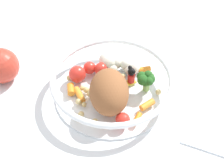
{
  "coord_description": "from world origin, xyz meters",
  "views": [
    {
      "loc": [
        0.17,
        -0.37,
        0.43
      ],
      "look_at": [
        0.01,
        -0.01,
        0.02
      ],
      "focal_mm": 49.62,
      "sensor_mm": 36.0,
      "label": 1
    }
  ],
  "objects": [
    {
      "name": "ground_plane",
      "position": [
        0.0,
        0.0,
        0.0
      ],
      "size": [
        2.4,
        2.4,
        0.0
      ],
      "primitive_type": "plane",
      "color": "white"
    },
    {
      "name": "food_container",
      "position": [
        0.01,
        -0.01,
        0.03
      ],
      "size": [
        0.22,
        0.22,
        0.08
      ],
      "color": "white",
      "rests_on": "ground_plane"
    },
    {
      "name": "loose_apple",
      "position": [
        -0.2,
        -0.06,
        0.03
      ],
      "size": [
        0.07,
        0.07,
        0.08
      ],
      "color": "#BC3828",
      "rests_on": "ground_plane"
    }
  ]
}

